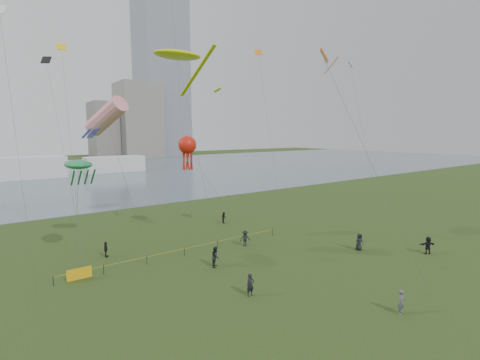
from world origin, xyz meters
TOP-DOWN VIEW (x-y plane):
  - ground_plane at (0.00, 0.00)m, footprint 400.00×400.00m
  - lake at (0.00, 100.00)m, footprint 400.00×120.00m
  - tower at (62.00, 168.00)m, footprint 24.00×24.00m
  - building_mid at (46.00, 162.00)m, footprint 20.00×20.00m
  - building_low at (32.00, 168.00)m, footprint 16.00×18.00m
  - pavilion_left at (-12.00, 95.00)m, footprint 22.00×8.00m
  - pavilion_right at (14.00, 98.00)m, footprint 18.00×7.00m
  - fence at (-10.06, 14.27)m, footprint 24.07×0.07m
  - kite_flyer at (2.86, -5.05)m, footprint 0.72×0.57m
  - spectator_a at (-2.91, 9.89)m, footprint 1.17×1.19m
  - spectator_b at (2.94, 13.05)m, footprint 1.31×1.06m
  - spectator_c at (-10.53, 18.65)m, footprint 0.73×1.01m
  - spectator_d at (12.04, 4.73)m, footprint 1.04×0.86m
  - spectator_e at (16.78, -0.21)m, footprint 1.74×1.29m
  - spectator_f at (-3.95, 3.27)m, footprint 0.68×0.47m
  - spectator_g at (6.58, 22.77)m, footprint 0.74×0.87m
  - kite_stingray at (-1.81, 18.98)m, footprint 5.46×10.18m
  - kite_windsock at (-10.20, 17.25)m, footprint 5.61×5.01m
  - kite_creature at (-12.91, 17.23)m, footprint 2.45×4.75m
  - kite_octopus at (-0.68, 19.39)m, footprint 4.30×9.45m
  - kite_delta at (6.73, 5.12)m, footprint 1.52×11.47m
  - small_kites at (-2.08, 20.34)m, footprint 40.30×13.10m

SIDE VIEW (x-z plane):
  - ground_plane at x=0.00m, z-range 0.00..0.00m
  - lake at x=0.00m, z-range -0.02..0.06m
  - fence at x=-10.06m, z-range 0.03..1.08m
  - spectator_g at x=6.58m, z-range 0.00..1.55m
  - spectator_c at x=-10.53m, z-range 0.00..1.59m
  - kite_flyer at x=2.86m, z-range 0.00..1.73m
  - spectator_b at x=2.94m, z-range 0.00..1.77m
  - spectator_f at x=-3.95m, z-range 0.00..1.77m
  - spectator_e at x=16.78m, z-range 0.00..1.83m
  - spectator_d at x=12.04m, z-range 0.00..1.83m
  - spectator_a at x=-2.91m, z-range 0.00..1.93m
  - pavilion_right at x=14.00m, z-range 0.00..5.00m
  - pavilion_left at x=-12.00m, z-range 0.00..6.00m
  - kite_creature at x=-12.91m, z-range 4.59..14.65m
  - kite_octopus at x=-0.68m, z-range 4.95..17.14m
  - building_low at x=32.00m, z-range 0.00..28.00m
  - kite_windsock at x=-10.20m, z-range 6.08..21.99m
  - kite_delta at x=6.73m, z-range 8.35..28.64m
  - building_mid at x=46.00m, z-range 0.00..38.00m
  - kite_stingray at x=-1.81m, z-range 10.20..31.58m
  - small_kites at x=-2.08m, z-range 16.94..29.06m
  - tower at x=62.00m, z-range 0.00..120.00m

